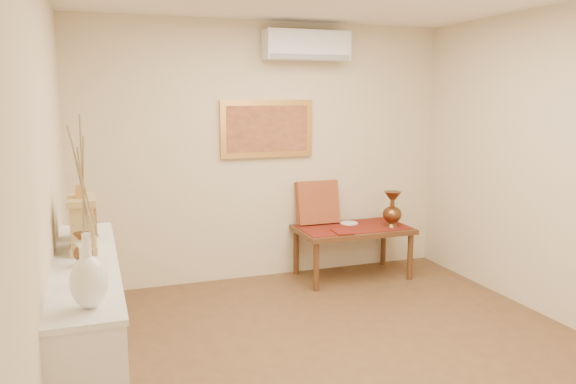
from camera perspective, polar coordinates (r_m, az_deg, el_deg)
name	(u,v)px	position (r m, az deg, el deg)	size (l,w,h in m)	color
floor	(359,366)	(4.30, 7.25, -17.15)	(4.50, 4.50, 0.00)	brown
wall_back	(266,152)	(5.96, -2.21, 4.05)	(4.00, 0.02, 2.70)	beige
wall_left	(48,201)	(3.47, -23.18, -0.82)	(0.02, 4.50, 2.70)	beige
white_vase	(85,213)	(2.66, -19.96, -1.98)	(0.17, 0.17, 0.89)	white
candlestick	(82,263)	(3.06, -20.18, -6.83)	(0.11, 0.11, 0.23)	silver
brass_urn_small	(83,244)	(3.42, -20.14, -5.03)	(0.11, 0.11, 0.24)	brown
table_cloth	(353,227)	(6.06, 6.60, -3.54)	(1.14, 0.59, 0.01)	maroon
brass_urn_tall	(392,205)	(6.08, 10.56, -1.33)	(0.21, 0.21, 0.46)	brown
plate	(349,223)	(6.19, 6.23, -3.16)	(0.19, 0.19, 0.01)	white
menu	(342,231)	(5.81, 5.52, -4.00)	(0.18, 0.25, 0.01)	maroon
cushion	(318,202)	(6.13, 3.02, -1.06)	(0.47, 0.10, 0.47)	maroon
display_ledge	(90,338)	(3.71, -19.50, -13.83)	(0.37, 2.02, 0.98)	white
mantel_clock	(83,223)	(3.74, -20.12, -2.97)	(0.17, 0.36, 0.41)	tan
wooden_chest	(85,220)	(4.07, -19.96, -2.71)	(0.16, 0.21, 0.24)	tan
low_table	(353,233)	(6.08, 6.59, -4.18)	(1.20, 0.70, 0.55)	#553019
painting	(267,129)	(5.91, -2.15, 6.44)	(1.00, 0.06, 0.60)	#C68C3F
ac_unit	(307,46)	(5.96, 1.90, 14.63)	(0.90, 0.25, 0.30)	silver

